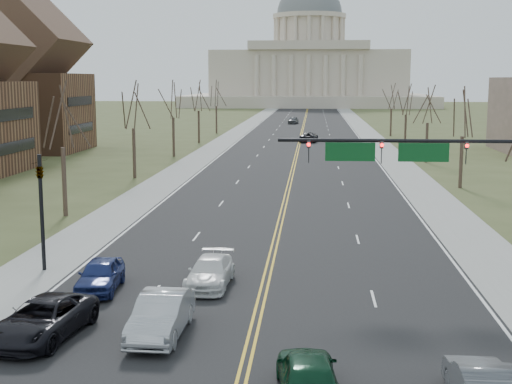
% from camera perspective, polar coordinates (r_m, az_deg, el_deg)
% --- Properties ---
extents(road, '(20.00, 380.00, 0.01)m').
position_cam_1_polar(road, '(131.43, 3.68, 4.74)').
color(road, black).
rests_on(road, ground).
extents(cross_road, '(120.00, 14.00, 0.01)m').
position_cam_1_polar(cross_road, '(28.82, -0.08, -10.68)').
color(cross_road, black).
rests_on(cross_road, ground).
extents(sidewalk_left, '(4.00, 380.00, 0.03)m').
position_cam_1_polar(sidewalk_left, '(132.18, -1.55, 4.78)').
color(sidewalk_left, gray).
rests_on(sidewalk_left, ground).
extents(sidewalk_right, '(4.00, 380.00, 0.03)m').
position_cam_1_polar(sidewalk_right, '(131.77, 8.92, 4.67)').
color(sidewalk_right, gray).
rests_on(sidewalk_right, ground).
extents(center_line, '(0.42, 380.00, 0.01)m').
position_cam_1_polar(center_line, '(131.42, 3.68, 4.74)').
color(center_line, gold).
rests_on(center_line, road).
extents(edge_line_left, '(0.15, 380.00, 0.01)m').
position_cam_1_polar(edge_line_left, '(131.96, -0.60, 4.78)').
color(edge_line_left, silver).
rests_on(edge_line_left, road).
extents(edge_line_right, '(0.15, 380.00, 0.01)m').
position_cam_1_polar(edge_line_right, '(131.62, 7.96, 4.68)').
color(edge_line_right, silver).
rests_on(edge_line_right, road).
extents(capitol, '(90.00, 60.00, 50.00)m').
position_cam_1_polar(capitol, '(271.01, 4.24, 9.92)').
color(capitol, beige).
rests_on(capitol, ground).
extents(signal_mast, '(12.12, 0.44, 7.20)m').
position_cam_1_polar(signal_mast, '(35.16, 13.14, 2.31)').
color(signal_mast, black).
rests_on(signal_mast, ground).
extents(signal_left, '(0.32, 0.36, 6.00)m').
position_cam_1_polar(signal_left, '(37.66, -16.82, -0.55)').
color(signal_left, black).
rests_on(signal_left, ground).
extents(tree_l_0, '(3.96, 3.96, 9.00)m').
position_cam_1_polar(tree_l_0, '(52.23, -15.29, 5.64)').
color(tree_l_0, '#3D2F24').
rests_on(tree_l_0, ground).
extents(tree_r_1, '(3.74, 3.74, 8.50)m').
position_cam_1_polar(tree_r_1, '(66.46, 16.24, 5.91)').
color(tree_r_1, '#3D2F24').
rests_on(tree_r_1, ground).
extents(tree_l_1, '(3.96, 3.96, 9.00)m').
position_cam_1_polar(tree_l_1, '(71.35, -9.82, 6.64)').
color(tree_l_1, '#3D2F24').
rests_on(tree_l_1, ground).
extents(tree_r_2, '(3.74, 3.74, 8.50)m').
position_cam_1_polar(tree_r_2, '(86.13, 13.60, 6.64)').
color(tree_r_2, '#3D2F24').
rests_on(tree_r_2, ground).
extents(tree_l_2, '(3.96, 3.96, 9.00)m').
position_cam_1_polar(tree_l_2, '(90.84, -6.66, 7.19)').
color(tree_l_2, '#3D2F24').
rests_on(tree_l_2, ground).
extents(tree_r_3, '(3.74, 3.74, 8.50)m').
position_cam_1_polar(tree_r_3, '(105.93, 11.94, 7.09)').
color(tree_r_3, '#3D2F24').
rests_on(tree_r_3, ground).
extents(tree_l_3, '(3.96, 3.96, 9.00)m').
position_cam_1_polar(tree_l_3, '(110.52, -4.62, 7.53)').
color(tree_l_3, '#3D2F24').
rests_on(tree_l_3, ground).
extents(tree_r_4, '(3.74, 3.74, 8.50)m').
position_cam_1_polar(tree_r_4, '(125.79, 10.79, 7.40)').
color(tree_r_4, '#3D2F24').
rests_on(tree_r_4, ground).
extents(tree_l_4, '(3.96, 3.96, 9.00)m').
position_cam_1_polar(tree_l_4, '(130.29, -3.20, 7.76)').
color(tree_l_4, '#3D2F24').
rests_on(tree_l_4, ground).
extents(bldg_left_far, '(17.10, 14.28, 23.25)m').
position_cam_1_polar(bldg_left_far, '(103.22, -18.50, 8.44)').
color(bldg_left_far, brown).
rests_on(bldg_left_far, ground).
extents(car_nb_inner_lead, '(2.24, 4.75, 1.57)m').
position_cam_1_polar(car_nb_inner_lead, '(22.47, 4.19, -14.39)').
color(car_nb_inner_lead, '#0B341E').
rests_on(car_nb_inner_lead, road).
extents(car_sb_inner_lead, '(1.83, 4.98, 1.63)m').
position_cam_1_polar(car_sb_inner_lead, '(27.78, -7.59, -9.73)').
color(car_sb_inner_lead, '#A9ACB1').
rests_on(car_sb_inner_lead, road).
extents(car_sb_outer_lead, '(3.17, 5.64, 1.49)m').
position_cam_1_polar(car_sb_outer_lead, '(28.48, -16.67, -9.71)').
color(car_sb_outer_lead, black).
rests_on(car_sb_outer_lead, road).
extents(car_sb_inner_second, '(2.09, 4.76, 1.36)m').
position_cam_1_polar(car_sb_inner_second, '(33.98, -3.69, -6.41)').
color(car_sb_inner_second, silver).
rests_on(car_sb_inner_second, road).
extents(car_sb_outer_second, '(2.05, 4.46, 1.48)m').
position_cam_1_polar(car_sb_outer_second, '(33.99, -12.35, -6.49)').
color(car_sb_outer_second, navy).
rests_on(car_sb_outer_second, road).
extents(car_far_nb, '(3.07, 5.71, 1.52)m').
position_cam_1_polar(car_far_nb, '(112.60, 4.25, 4.42)').
color(car_far_nb, black).
rests_on(car_far_nb, road).
extents(car_far_sb, '(2.47, 4.86, 1.58)m').
position_cam_1_polar(car_far_sb, '(158.55, 3.00, 5.76)').
color(car_far_sb, '#505358').
rests_on(car_far_sb, road).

